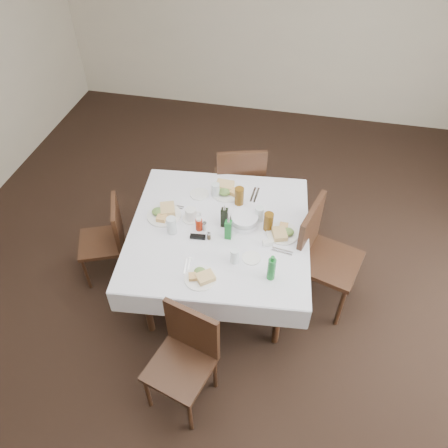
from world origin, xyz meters
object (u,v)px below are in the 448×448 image
chair_west (109,236)px  oil_cruet_green (228,229)px  dining_table (219,235)px  chair_south (186,353)px  green_bottle (272,269)px  coffee_mug (191,215)px  water_e (259,214)px  water_s (235,256)px  bread_basket (244,220)px  chair_north (240,181)px  water_w (172,225)px  ketchup_bottle (199,224)px  chair_east (320,251)px  water_n (216,190)px  oil_cruet_dark (224,217)px

chair_west → oil_cruet_green: (1.11, -0.05, 0.38)m
dining_table → chair_south: (-0.02, -1.01, -0.18)m
chair_south → green_bottle: 0.86m
coffee_mug → water_e: bearing=11.2°
coffee_mug → water_s: bearing=-40.9°
water_s → bread_basket: water_s is taller
chair_north → coffee_mug: chair_north is taller
dining_table → bread_basket: size_ratio=6.52×
chair_north → chair_west: 1.38m
water_w → green_bottle: size_ratio=0.64×
chair_west → water_s: (1.21, -0.30, 0.35)m
chair_north → coffee_mug: bearing=-107.6°
ketchup_bottle → water_s: bearing=-38.7°
water_e → bread_basket: bearing=-146.3°
chair_east → water_s: 0.81m
chair_west → water_s: size_ratio=6.62×
chair_west → water_w: 0.75m
bread_basket → chair_east: bearing=-0.6°
chair_east → water_w: size_ratio=6.87×
water_n → chair_west: bearing=-154.8°
ketchup_bottle → chair_west: bearing=179.0°
chair_north → water_n: chair_north is taller
chair_south → chair_east: 1.41m
water_s → oil_cruet_green: (-0.10, 0.24, 0.03)m
oil_cruet_green → water_e: bearing=50.4°
water_w → coffee_mug: 0.22m
dining_table → chair_north: bearing=89.3°
chair_south → oil_cruet_dark: bearing=87.2°
chair_west → water_s: water_s is taller
ketchup_bottle → coffee_mug: ketchup_bottle is taller
water_w → ketchup_bottle: water_w is taller
oil_cruet_green → coffee_mug: (-0.35, 0.14, -0.05)m
ketchup_bottle → chair_south: bearing=-81.7°
water_e → ketchup_bottle: size_ratio=1.08×
bread_basket → oil_cruet_dark: size_ratio=1.10×
chair_west → ketchup_bottle: 0.92m
oil_cruet_green → ketchup_bottle: 0.26m
chair_east → water_e: 0.60m
ketchup_bottle → oil_cruet_dark: bearing=24.6°
dining_table → bread_basket: (0.19, 0.10, 0.11)m
oil_cruet_green → coffee_mug: size_ratio=1.35×
water_e → dining_table: bearing=-149.9°
water_w → water_s: bearing=-20.2°
chair_east → bread_basket: 0.69m
bread_basket → green_bottle: green_bottle is taller
water_s → bread_basket: bearing=89.9°
chair_north → oil_cruet_dark: size_ratio=4.37×
ketchup_bottle → coffee_mug: 0.14m
chair_south → water_s: 0.79m
chair_south → water_e: bearing=74.8°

